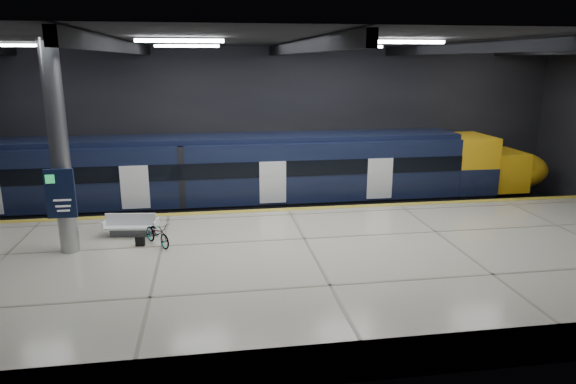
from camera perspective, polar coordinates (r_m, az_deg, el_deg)
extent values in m
plane|color=black|center=(19.83, 1.26, -7.22)|extent=(30.00, 30.00, 0.00)
cube|color=black|center=(26.55, -1.73, 7.26)|extent=(30.00, 0.10, 8.00)
cube|color=black|center=(11.16, 8.57, -3.05)|extent=(30.00, 0.10, 8.00)
cube|color=black|center=(18.44, 1.40, 16.55)|extent=(30.00, 16.00, 0.10)
cube|color=black|center=(18.35, -18.07, 15.10)|extent=(0.25, 16.00, 0.40)
cube|color=black|center=(18.44, 1.40, 15.77)|extent=(0.25, 16.00, 0.40)
cube|color=black|center=(20.37, 18.86, 14.91)|extent=(0.25, 16.00, 0.40)
cube|color=white|center=(16.17, -11.94, 16.13)|extent=(2.60, 0.18, 0.10)
cube|color=white|center=(17.32, 12.85, 15.95)|extent=(2.60, 0.18, 0.10)
cube|color=white|center=(23.46, -29.05, 14.07)|extent=(2.60, 0.18, 0.10)
cube|color=white|center=(22.16, -11.17, 15.63)|extent=(2.60, 0.18, 0.10)
cube|color=white|center=(23.02, 7.22, 15.73)|extent=(2.60, 0.18, 0.10)
cube|color=white|center=(25.81, 22.85, 14.60)|extent=(2.60, 0.18, 0.10)
cube|color=beige|center=(17.35, 2.73, -8.54)|extent=(30.00, 11.00, 1.10)
cube|color=gold|center=(22.04, 0.03, -1.93)|extent=(30.00, 0.40, 0.01)
cube|color=gray|center=(24.26, -0.71, -2.92)|extent=(30.00, 0.08, 0.16)
cube|color=gray|center=(25.62, -1.17, -1.97)|extent=(30.00, 0.08, 0.16)
cube|color=black|center=(24.59, -9.05, -1.72)|extent=(24.00, 2.58, 0.80)
cube|color=black|center=(24.17, -9.21, 2.33)|extent=(24.00, 2.80, 2.75)
cube|color=black|center=(23.90, -9.35, 5.83)|extent=(24.00, 2.30, 0.24)
cube|color=black|center=(22.73, -9.24, 2.27)|extent=(24.00, 0.04, 0.70)
cube|color=white|center=(23.02, -1.70, 1.08)|extent=(1.20, 0.05, 1.90)
cube|color=yellow|center=(27.33, 19.22, 3.11)|extent=(2.00, 2.80, 2.75)
ellipsoid|color=yellow|center=(28.72, 23.73, 2.24)|extent=(3.60, 2.52, 1.90)
cube|color=black|center=(27.44, 19.80, 3.47)|extent=(1.60, 2.38, 0.80)
cube|color=#595B60|center=(19.67, -16.97, -4.22)|extent=(1.52, 0.66, 0.27)
cube|color=white|center=(19.61, -17.02, -3.64)|extent=(1.92, 1.03, 0.07)
cube|color=white|center=(19.53, -17.07, -2.92)|extent=(1.83, 0.33, 0.46)
cube|color=white|center=(19.85, -19.58, -3.30)|extent=(0.16, 0.78, 0.27)
cube|color=white|center=(19.34, -14.43, -3.36)|extent=(0.16, 0.78, 0.27)
imported|color=#99999E|center=(18.32, -14.30, -4.49)|extent=(1.32, 1.63, 0.83)
cube|color=black|center=(18.47, -16.11, -5.25)|extent=(0.32, 0.22, 0.35)
cylinder|color=#9EA0A5|center=(18.00, -24.06, 4.33)|extent=(0.60, 0.60, 6.90)
cube|color=#0E1735|center=(17.86, -23.96, -0.16)|extent=(0.90, 0.12, 1.60)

